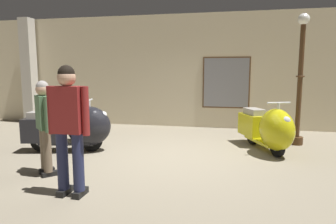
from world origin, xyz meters
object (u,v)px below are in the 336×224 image
lamppost (300,80)px  visitor_0 (44,121)px  scooter_1 (269,129)px  visitor_1 (69,122)px  scooter_0 (75,128)px

lamppost → visitor_0: (-4.46, -2.99, -0.60)m
scooter_1 → visitor_1: (-2.90, -2.84, 0.52)m
scooter_0 → lamppost: 5.08m
scooter_1 → visitor_1: visitor_1 is taller
lamppost → visitor_0: 5.40m
scooter_1 → visitor_1: bearing=-68.1°
lamppost → visitor_1: 5.18m
scooter_0 → scooter_1: 4.06m
scooter_1 → lamppost: bearing=115.7°
visitor_0 → visitor_1: 1.08m
visitor_0 → scooter_1: bearing=-16.7°
scooter_1 → visitor_0: visitor_0 is taller
visitor_0 → scooter_0: bearing=53.9°
scooter_0 → lamppost: (4.72, 1.58, 0.99)m
scooter_0 → scooter_1: (3.99, 0.76, -0.01)m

